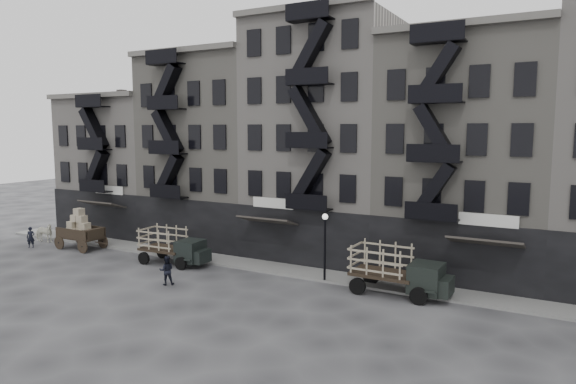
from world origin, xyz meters
The scene contains 13 objects.
ground centered at (0.00, 0.00, 0.00)m, with size 140.00×140.00×0.00m, color #38383A.
sidewalk centered at (0.00, 3.75, 0.07)m, with size 55.00×2.50×0.15m, color slate.
building_west centered at (-20.00, 9.83, 6.00)m, with size 10.00×11.35×13.20m.
building_midwest centered at (-10.00, 9.83, 7.50)m, with size 10.00×11.35×16.20m.
building_center centered at (0.00, 9.82, 8.50)m, with size 10.00×11.35×18.20m.
building_mideast centered at (10.00, 9.83, 7.50)m, with size 10.00×11.35×16.20m.
lamp_post centered at (3.00, 2.60, 2.78)m, with size 0.36×0.36×4.28m.
horse centered at (-22.20, 1.53, 0.81)m, with size 0.87×1.92×1.62m, color silver.
wagon centered at (-17.67, 1.47, 1.82)m, with size 3.78×2.06×3.18m.
stake_truck_west centered at (-8.09, 1.42, 1.46)m, with size 5.19×2.33×2.56m.
stake_truck_east centered at (7.61, 2.40, 1.61)m, with size 5.68×2.46×2.82m.
pedestrian_west centered at (-21.37, -0.20, 0.83)m, with size 0.61×0.40×1.67m, color black.
pedestrian_mid centered at (-5.18, -2.46, 0.89)m, with size 0.87×0.68×1.79m, color black.
Camera 1 is at (15.80, -25.38, 9.38)m, focal length 32.00 mm.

